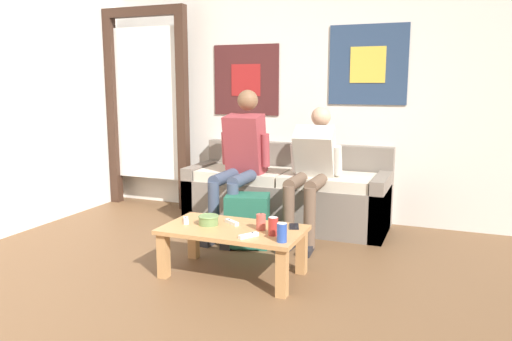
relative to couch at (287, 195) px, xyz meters
The scene contains 16 objects.
ground_plane 2.48m from the couch, 92.86° to the right, with size 18.00×18.00×0.00m, color brown.
wall_back 1.07m from the couch, 107.93° to the left, with size 10.00×0.07×2.55m.
door_frame 1.91m from the couch, behind, with size 1.00×0.10×2.15m.
couch is the anchor object (origin of this frame).
coffee_table 1.42m from the couch, 87.39° to the right, with size 0.99×0.54×0.35m.
person_seated_adult 0.66m from the couch, 129.21° to the right, with size 0.47×0.84×1.29m.
person_seated_teen 0.58m from the couch, 44.95° to the right, with size 0.47×0.94×1.14m.
backpack 0.79m from the couch, 97.06° to the right, with size 0.41×0.37×0.44m.
ceramic_bowl 1.42m from the couch, 95.22° to the right, with size 0.15×0.15×0.07m.
pillar_candle 1.42m from the couch, 79.23° to the right, with size 0.07×0.07×0.12m.
drink_can_blue 1.67m from the couch, 73.03° to the right, with size 0.07×0.07×0.12m.
drink_can_red 1.53m from the couch, 75.37° to the right, with size 0.07×0.07×0.12m.
game_controller_near_left 1.60m from the couch, 80.98° to the right, with size 0.11×0.14×0.03m.
game_controller_near_right 1.33m from the couch, 89.36° to the right, with size 0.14×0.11×0.03m.
game_controller_far_center 1.45m from the couch, 102.62° to the right, with size 0.10×0.14×0.03m.
cell_phone 1.33m from the couch, 69.77° to the right, with size 0.11×0.15×0.01m.
Camera 1 is at (1.59, -2.03, 1.35)m, focal length 35.00 mm.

